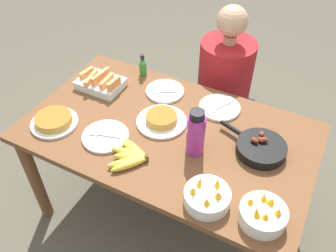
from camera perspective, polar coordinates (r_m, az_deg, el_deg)
ground_plane at (r=2.41m, az=-0.00°, el=-13.26°), size 14.00×14.00×0.00m
dining_table at (r=1.92m, az=-0.00°, el=-2.83°), size 1.50×0.88×0.73m
banana_bunch at (r=1.71m, az=-5.91°, el=-4.87°), size 0.21×0.23×0.04m
melon_tray at (r=2.15m, az=-10.76°, el=6.85°), size 0.26×0.19×0.10m
skillet at (r=1.78m, az=14.58°, el=-3.38°), size 0.36×0.24×0.08m
frittata_plate_center at (r=1.88m, az=-1.05°, el=1.01°), size 0.27×0.27×0.06m
frittata_plate_side at (r=1.97m, az=-17.83°, el=0.80°), size 0.25×0.25×0.05m
empty_plate_near_front at (r=2.00m, az=8.26°, el=2.93°), size 0.23×0.23×0.02m
empty_plate_far_left at (r=2.09m, az=-0.50°, el=5.59°), size 0.22×0.22×0.02m
empty_plate_far_right at (r=1.84m, az=-10.00°, el=-1.64°), size 0.24×0.24×0.02m
fruit_bowl_mango at (r=1.54m, az=6.28°, el=-11.23°), size 0.20×0.20×0.12m
fruit_bowl_citrus at (r=1.53m, az=14.97°, el=-13.52°), size 0.19×0.19×0.12m
water_bottle at (r=1.67m, az=4.49°, el=-1.15°), size 0.09×0.09×0.25m
hot_sauce_bottle at (r=2.22m, az=-4.06°, el=9.56°), size 0.05×0.05×0.14m
person_figure at (r=2.49m, az=8.63°, el=4.19°), size 0.38×0.38×1.14m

